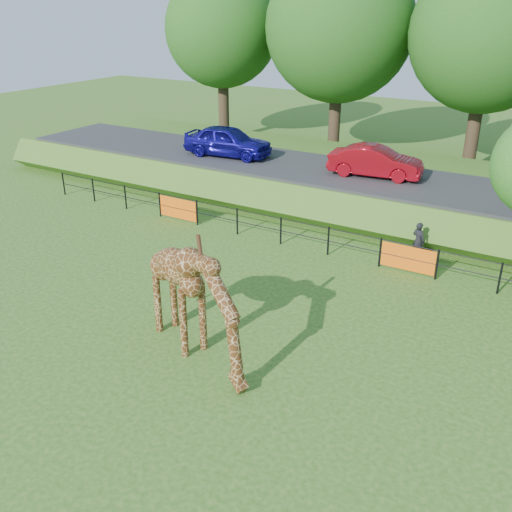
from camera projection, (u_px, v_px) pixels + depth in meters
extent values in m
plane|color=#285816|center=(202.00, 361.00, 15.03)|extent=(90.00, 90.00, 0.00)
cube|color=#285816|center=(394.00, 186.00, 26.88)|extent=(40.00, 9.00, 1.30)
cube|color=#2B2B2D|center=(385.00, 180.00, 25.42)|extent=(40.00, 5.00, 0.12)
imported|color=#1A1298|center=(228.00, 141.00, 28.72)|extent=(4.65, 2.24, 1.53)
imported|color=#A50B17|center=(375.00, 161.00, 25.41)|extent=(4.29, 1.95, 1.36)
imported|color=black|center=(418.00, 241.00, 20.70)|extent=(0.60, 0.51, 1.40)
cylinder|color=#312516|center=(224.00, 102.00, 37.75)|extent=(0.70, 0.70, 5.00)
sphere|color=#174913|center=(222.00, 29.00, 35.91)|extent=(7.20, 7.20, 7.20)
cylinder|color=#312516|center=(335.00, 113.00, 34.01)|extent=(0.70, 0.70, 5.00)
sphere|color=#174913|center=(340.00, 26.00, 32.03)|extent=(8.40, 8.40, 8.40)
cylinder|color=#312516|center=(474.00, 127.00, 30.27)|extent=(0.70, 0.70, 5.00)
sphere|color=#174913|center=(488.00, 34.00, 28.35)|extent=(7.80, 7.80, 7.80)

